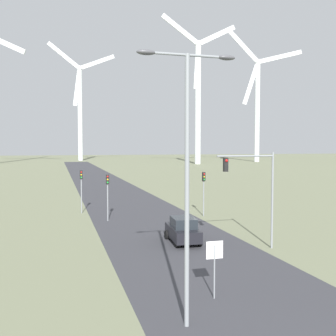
{
  "coord_description": "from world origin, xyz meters",
  "views": [
    {
      "loc": [
        -8.02,
        -8.31,
        6.89
      ],
      "look_at": [
        0.0,
        19.94,
        5.25
      ],
      "focal_mm": 42.0,
      "sensor_mm": 36.0,
      "label": 1
    }
  ],
  "objects_px": {
    "traffic_light_post_near_left": "(108,187)",
    "wind_turbine_center": "(80,104)",
    "traffic_light_post_near_right": "(204,184)",
    "stop_sign_near": "(214,258)",
    "car_approaching": "(183,230)",
    "streetlamp": "(187,156)",
    "wind_turbine_right": "(198,91)",
    "traffic_light_mast_overhead": "(255,181)",
    "wind_turbine_far_right": "(257,100)",
    "traffic_light_post_mid_left": "(81,182)"
  },
  "relations": [
    {
      "from": "streetlamp",
      "to": "stop_sign_near",
      "type": "relative_size",
      "value": 3.93
    },
    {
      "from": "wind_turbine_center",
      "to": "wind_turbine_right",
      "type": "relative_size",
      "value": 0.99
    },
    {
      "from": "traffic_light_mast_overhead",
      "to": "stop_sign_near",
      "type": "bearing_deg",
      "value": -129.17
    },
    {
      "from": "wind_turbine_right",
      "to": "wind_turbine_far_right",
      "type": "height_order",
      "value": "wind_turbine_far_right"
    },
    {
      "from": "traffic_light_post_near_right",
      "to": "wind_turbine_right",
      "type": "xyz_separation_m",
      "value": [
        38.38,
        106.15,
        24.57
      ]
    },
    {
      "from": "traffic_light_post_mid_left",
      "to": "wind_turbine_center",
      "type": "xyz_separation_m",
      "value": [
        8.63,
        151.3,
        23.66
      ]
    },
    {
      "from": "streetlamp",
      "to": "wind_turbine_right",
      "type": "relative_size",
      "value": 0.19
    },
    {
      "from": "streetlamp",
      "to": "wind_turbine_center",
      "type": "distance_m",
      "value": 179.54
    },
    {
      "from": "traffic_light_post_near_left",
      "to": "car_approaching",
      "type": "distance_m",
      "value": 10.69
    },
    {
      "from": "traffic_light_post_near_left",
      "to": "wind_turbine_far_right",
      "type": "height_order",
      "value": "wind_turbine_far_right"
    },
    {
      "from": "traffic_light_post_mid_left",
      "to": "streetlamp",
      "type": "bearing_deg",
      "value": -85.09
    },
    {
      "from": "traffic_light_post_near_right",
      "to": "traffic_light_mast_overhead",
      "type": "relative_size",
      "value": 0.67
    },
    {
      "from": "traffic_light_post_near_left",
      "to": "wind_turbine_center",
      "type": "bearing_deg",
      "value": 87.59
    },
    {
      "from": "traffic_light_post_near_right",
      "to": "traffic_light_mast_overhead",
      "type": "height_order",
      "value": "traffic_light_mast_overhead"
    },
    {
      "from": "wind_turbine_center",
      "to": "stop_sign_near",
      "type": "bearing_deg",
      "value": -91.38
    },
    {
      "from": "traffic_light_post_mid_left",
      "to": "wind_turbine_center",
      "type": "relative_size",
      "value": 0.08
    },
    {
      "from": "traffic_light_mast_overhead",
      "to": "traffic_light_post_near_left",
      "type": "bearing_deg",
      "value": 122.65
    },
    {
      "from": "traffic_light_mast_overhead",
      "to": "wind_turbine_right",
      "type": "relative_size",
      "value": 0.12
    },
    {
      "from": "stop_sign_near",
      "to": "wind_turbine_center",
      "type": "xyz_separation_m",
      "value": [
        4.25,
        176.03,
        25.04
      ]
    },
    {
      "from": "traffic_light_post_near_left",
      "to": "wind_turbine_right",
      "type": "bearing_deg",
      "value": 65.76
    },
    {
      "from": "stop_sign_near",
      "to": "traffic_light_post_near_left",
      "type": "relative_size",
      "value": 0.61
    },
    {
      "from": "traffic_light_post_mid_left",
      "to": "stop_sign_near",
      "type": "bearing_deg",
      "value": -79.95
    },
    {
      "from": "traffic_light_post_near_right",
      "to": "traffic_light_post_mid_left",
      "type": "height_order",
      "value": "traffic_light_post_mid_left"
    },
    {
      "from": "car_approaching",
      "to": "streetlamp",
      "type": "bearing_deg",
      "value": -107.38
    },
    {
      "from": "car_approaching",
      "to": "wind_turbine_center",
      "type": "relative_size",
      "value": 0.08
    },
    {
      "from": "traffic_light_post_mid_left",
      "to": "wind_turbine_center",
      "type": "height_order",
      "value": "wind_turbine_center"
    },
    {
      "from": "traffic_light_mast_overhead",
      "to": "car_approaching",
      "type": "height_order",
      "value": "traffic_light_mast_overhead"
    },
    {
      "from": "stop_sign_near",
      "to": "traffic_light_post_near_left",
      "type": "xyz_separation_m",
      "value": [
        -2.32,
        19.8,
        1.29
      ]
    },
    {
      "from": "traffic_light_mast_overhead",
      "to": "wind_turbine_far_right",
      "type": "xyz_separation_m",
      "value": [
        72.79,
        133.32,
        22.55
      ]
    },
    {
      "from": "traffic_light_post_mid_left",
      "to": "car_approaching",
      "type": "height_order",
      "value": "traffic_light_post_mid_left"
    },
    {
      "from": "traffic_light_post_near_left",
      "to": "traffic_light_mast_overhead",
      "type": "distance_m",
      "value": 15.12
    },
    {
      "from": "stop_sign_near",
      "to": "car_approaching",
      "type": "relative_size",
      "value": 0.62
    },
    {
      "from": "car_approaching",
      "to": "traffic_light_mast_overhead",
      "type": "bearing_deg",
      "value": -37.71
    },
    {
      "from": "stop_sign_near",
      "to": "wind_turbine_far_right",
      "type": "xyz_separation_m",
      "value": [
        78.6,
        140.44,
        25.27
      ]
    },
    {
      "from": "traffic_light_post_near_right",
      "to": "wind_turbine_far_right",
      "type": "distance_m",
      "value": 142.34
    },
    {
      "from": "traffic_light_post_near_left",
      "to": "traffic_light_mast_overhead",
      "type": "relative_size",
      "value": 0.66
    },
    {
      "from": "traffic_light_post_mid_left",
      "to": "car_approaching",
      "type": "relative_size",
      "value": 1.05
    },
    {
      "from": "traffic_light_mast_overhead",
      "to": "wind_turbine_center",
      "type": "distance_m",
      "value": 170.38
    },
    {
      "from": "streetlamp",
      "to": "wind_turbine_far_right",
      "type": "distance_m",
      "value": 165.19
    },
    {
      "from": "traffic_light_post_near_left",
      "to": "traffic_light_post_near_right",
      "type": "height_order",
      "value": "traffic_light_post_near_right"
    },
    {
      "from": "wind_turbine_right",
      "to": "streetlamp",
      "type": "bearing_deg",
      "value": -110.35
    },
    {
      "from": "streetlamp",
      "to": "wind_turbine_center",
      "type": "height_order",
      "value": "wind_turbine_center"
    },
    {
      "from": "stop_sign_near",
      "to": "car_approaching",
      "type": "xyz_separation_m",
      "value": [
        1.82,
        10.2,
        -0.93
      ]
    },
    {
      "from": "traffic_light_post_mid_left",
      "to": "wind_turbine_right",
      "type": "xyz_separation_m",
      "value": [
        49.83,
        101.15,
        24.53
      ]
    },
    {
      "from": "stop_sign_near",
      "to": "car_approaching",
      "type": "height_order",
      "value": "stop_sign_near"
    },
    {
      "from": "streetlamp",
      "to": "traffic_light_post_near_left",
      "type": "height_order",
      "value": "streetlamp"
    },
    {
      "from": "traffic_light_post_mid_left",
      "to": "traffic_light_post_near_left",
      "type": "bearing_deg",
      "value": -67.27
    },
    {
      "from": "traffic_light_post_mid_left",
      "to": "wind_turbine_right",
      "type": "height_order",
      "value": "wind_turbine_right"
    },
    {
      "from": "traffic_light_post_near_left",
      "to": "wind_turbine_right",
      "type": "relative_size",
      "value": 0.08
    },
    {
      "from": "traffic_light_post_near_left",
      "to": "traffic_light_post_mid_left",
      "type": "relative_size",
      "value": 0.97
    }
  ]
}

